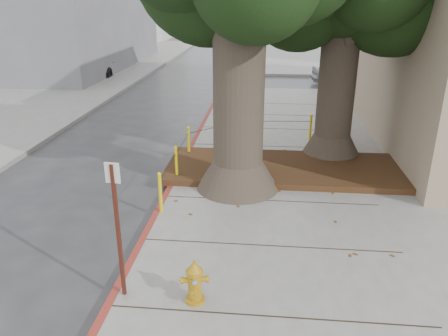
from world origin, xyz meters
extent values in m
plane|color=#28282B|center=(0.00, 0.00, 0.00)|extent=(140.00, 140.00, 0.00)
cube|color=slate|center=(6.00, 30.00, 0.07)|extent=(16.00, 20.00, 0.15)
cube|color=maroon|center=(-2.00, 2.50, 0.07)|extent=(0.14, 26.00, 0.16)
cube|color=black|center=(0.90, 3.90, 0.23)|extent=(6.40, 2.60, 0.16)
cone|color=#4C3F33|center=(-0.30, 2.70, 0.50)|extent=(2.04, 2.04, 0.70)
cylinder|color=#4C3F33|center=(-0.30, 2.70, 2.53)|extent=(1.20, 1.20, 4.22)
cone|color=#4C3F33|center=(2.30, 5.20, 0.50)|extent=(1.77, 1.77, 0.70)
cylinder|color=#4C3F33|center=(2.30, 5.20, 2.32)|extent=(1.04, 1.04, 3.84)
cylinder|color=yellow|center=(-1.90, 1.20, 0.60)|extent=(0.08, 0.08, 0.90)
sphere|color=yellow|center=(-1.90, 1.20, 1.05)|extent=(0.09, 0.09, 0.09)
cylinder|color=yellow|center=(-1.90, 3.00, 0.60)|extent=(0.08, 0.08, 0.90)
sphere|color=yellow|center=(-1.90, 3.00, 1.05)|extent=(0.09, 0.09, 0.09)
cylinder|color=yellow|center=(-1.90, 4.80, 0.60)|extent=(0.08, 0.08, 0.90)
sphere|color=yellow|center=(-1.90, 4.80, 1.05)|extent=(0.09, 0.09, 0.09)
cylinder|color=yellow|center=(-0.40, 6.30, 0.60)|extent=(0.08, 0.08, 0.90)
sphere|color=yellow|center=(-0.40, 6.30, 1.05)|extent=(0.09, 0.09, 0.09)
cylinder|color=yellow|center=(1.80, 6.50, 0.60)|extent=(0.08, 0.08, 0.90)
sphere|color=yellow|center=(1.80, 6.50, 1.05)|extent=(0.09, 0.09, 0.09)
cylinder|color=black|center=(-1.90, 2.10, 0.87)|extent=(0.02, 1.80, 0.02)
cylinder|color=black|center=(-1.90, 3.90, 0.87)|extent=(0.02, 1.80, 0.02)
cylinder|color=black|center=(-1.15, 5.55, 0.87)|extent=(1.51, 1.51, 0.02)
cylinder|color=black|center=(0.70, 6.40, 0.87)|extent=(2.20, 0.22, 0.02)
cylinder|color=#B68412|center=(-0.66, -1.76, 0.18)|extent=(0.36, 0.36, 0.06)
cylinder|color=#B68412|center=(-0.66, -1.76, 0.44)|extent=(0.25, 0.25, 0.48)
cylinder|color=#B68412|center=(-0.66, -1.76, 0.69)|extent=(0.33, 0.33, 0.07)
cone|color=#B68412|center=(-0.66, -1.76, 0.78)|extent=(0.30, 0.30, 0.13)
cylinder|color=#B68412|center=(-0.66, -1.76, 0.86)|extent=(0.06, 0.06, 0.05)
cylinder|color=#B68412|center=(-0.78, -1.78, 0.55)|extent=(0.15, 0.11, 0.09)
cylinder|color=#B68412|center=(-0.54, -1.73, 0.55)|extent=(0.15, 0.11, 0.09)
cylinder|color=#B68412|center=(-0.64, -1.87, 0.44)|extent=(0.15, 0.16, 0.12)
cube|color=#5999D8|center=(-0.64, -1.86, 0.57)|extent=(0.07, 0.02, 0.07)
cube|color=#471911|center=(-1.82, -1.70, 1.27)|extent=(0.06, 0.06, 2.25)
cube|color=silver|center=(-1.82, -1.70, 2.26)|extent=(0.23, 0.04, 0.31)
imported|color=#A6A7AB|center=(4.77, 17.83, 0.66)|extent=(4.00, 1.92, 1.32)
imported|color=black|center=(-9.89, 19.30, 0.63)|extent=(2.16, 4.50, 1.26)
camera|label=1|loc=(0.34, -7.31, 4.63)|focal=35.00mm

